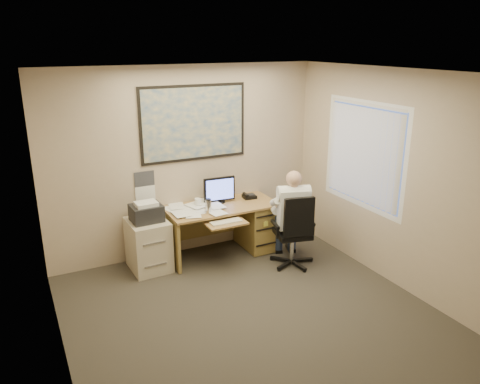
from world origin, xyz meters
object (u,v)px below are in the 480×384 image
desk (241,221)px  office_chair (295,245)px  person (292,218)px  filing_cabinet (148,240)px

desk → office_chair: 0.92m
desk → person: (0.41, -0.73, 0.23)m
person → filing_cabinet: bearing=176.5°
filing_cabinet → person: (1.82, -0.74, 0.26)m
desk → filing_cabinet: (-1.42, 0.00, -0.03)m
filing_cabinet → office_chair: (1.83, -0.81, -0.11)m
desk → office_chair: size_ratio=1.52×
filing_cabinet → office_chair: 2.01m
filing_cabinet → person: 1.98m
filing_cabinet → office_chair: size_ratio=0.92×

